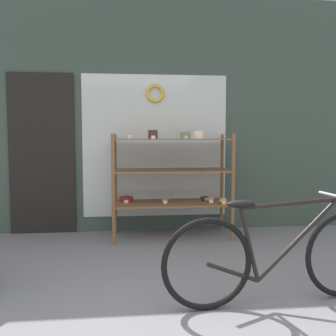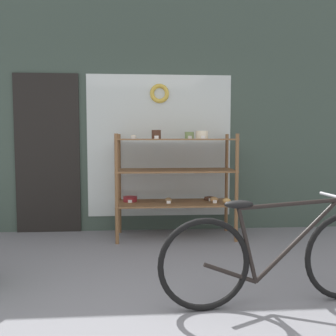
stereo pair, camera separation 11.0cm
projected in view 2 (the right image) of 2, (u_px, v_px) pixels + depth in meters
The scene contains 3 objects.
storefront_facade at pixel (142, 117), 5.05m from camera, with size 5.85×0.13×3.15m.
display_case at pixel (176, 173), 4.71m from camera, with size 1.48×0.59×1.35m.
bicycle at pixel (277, 257), 2.80m from camera, with size 1.81×0.46×0.82m.
Camera 2 is at (-0.05, -2.07, 1.26)m, focal length 40.00 mm.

